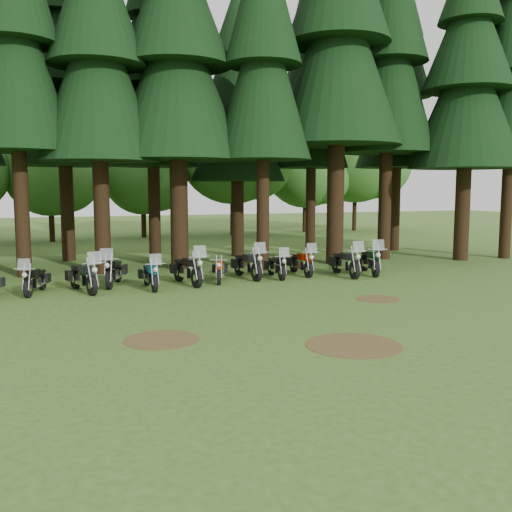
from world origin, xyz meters
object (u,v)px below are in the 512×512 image
Objects in this scene: motorcycle_1 at (35,281)px; motorcycle_10 at (346,264)px; motorcycle_3 at (114,272)px; motorcycle_5 at (188,271)px; motorcycle_6 at (220,271)px; motorcycle_9 at (301,264)px; motorcycle_4 at (150,276)px; motorcycle_8 at (277,267)px; motorcycle_11 at (370,262)px; motorcycle_7 at (248,265)px; motorcycle_2 at (83,278)px.

motorcycle_1 is 0.85× the size of motorcycle_10.
motorcycle_3 is 0.96× the size of motorcycle_10.
motorcycle_1 is 5.27m from motorcycle_5.
motorcycle_6 is (6.56, 0.23, -0.03)m from motorcycle_1.
motorcycle_5 reaches higher than motorcycle_1.
motorcycle_10 is (1.55, -0.93, 0.04)m from motorcycle_9.
motorcycle_6 is 0.86× the size of motorcycle_9.
motorcycle_5 is at bearing -177.94° from motorcycle_10.
motorcycle_1 is 11.75m from motorcycle_10.
motorcycle_8 is at bearing 7.56° from motorcycle_4.
motorcycle_5 reaches higher than motorcycle_8.
motorcycle_3 is 0.94× the size of motorcycle_5.
motorcycle_3 is 7.52m from motorcycle_9.
motorcycle_1 is 3.84m from motorcycle_4.
motorcycle_5 reaches higher than motorcycle_10.
motorcycle_1 is 0.92× the size of motorcycle_9.
motorcycle_10 is (11.75, -0.23, 0.07)m from motorcycle_1.
motorcycle_4 is 0.88× the size of motorcycle_11.
motorcycle_7 is at bearing 21.91° from motorcycle_1.
motorcycle_9 is at bearing 153.67° from motorcycle_10.
motorcycle_2 is (1.55, -0.24, 0.06)m from motorcycle_1.
motorcycle_10 is at bearing -6.18° from motorcycle_8.
motorcycle_2 is 0.97× the size of motorcycle_10.
motorcycle_2 reaches higher than motorcycle_8.
motorcycle_7 reaches higher than motorcycle_6.
motorcycle_4 is 5.19m from motorcycle_8.
motorcycle_2 is 0.97× the size of motorcycle_7.
motorcycle_3 is 1.09× the size of motorcycle_4.
motorcycle_10 is at bearing -156.15° from motorcycle_11.
motorcycle_4 is 1.11× the size of motorcycle_6.
motorcycle_10 is at bearing -16.71° from motorcycle_7.
motorcycle_2 is 7.43m from motorcycle_8.
motorcycle_6 is (2.74, 0.61, -0.04)m from motorcycle_4.
motorcycle_7 is 1.17× the size of motorcycle_8.
motorcycle_9 is 0.92× the size of motorcycle_10.
motorcycle_3 reaches higher than motorcycle_8.
motorcycle_9 is at bearing 9.17° from motorcycle_4.
motorcycle_9 reaches higher than motorcycle_4.
motorcycle_6 is 0.80× the size of motorcycle_11.
motorcycle_6 is 0.79× the size of motorcycle_10.
motorcycle_10 is (5.19, -0.46, 0.10)m from motorcycle_6.
motorcycle_11 reaches higher than motorcycle_4.
motorcycle_2 is 6.35m from motorcycle_7.
motorcycle_11 is (6.43, -0.30, 0.10)m from motorcycle_6.
motorcycle_11 is at bearing -12.04° from motorcycle_7.
motorcycle_4 is at bearing 11.60° from motorcycle_1.
motorcycle_11 reaches higher than motorcycle_8.
motorcycle_7 is at bearing 35.44° from motorcycle_6.
motorcycle_9 is at bearing 21.30° from motorcycle_1.
motorcycle_9 is 0.92× the size of motorcycle_11.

